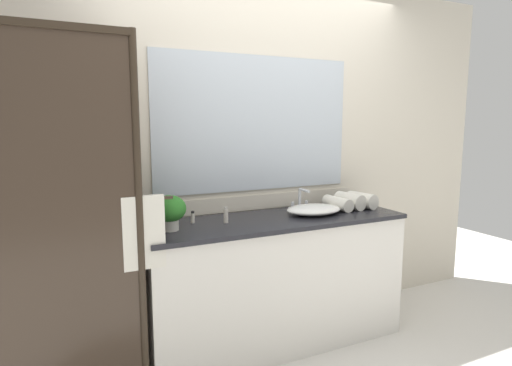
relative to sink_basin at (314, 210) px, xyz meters
name	(u,v)px	position (x,y,z in m)	size (l,w,h in m)	color
ground_plane	(275,342)	(-0.30, 0.00, -0.93)	(8.00, 8.00, 0.00)	silver
wall_back_with_mirror	(254,155)	(-0.30, 0.35, 0.37)	(4.40, 0.06, 2.60)	beige
vanity_cabinet	(275,281)	(-0.30, 0.01, -0.48)	(1.80, 0.58, 0.90)	silver
shower_enclosure	(72,226)	(-1.58, -0.18, 0.09)	(1.20, 0.59, 2.00)	#2D2319
sink_basin	(314,210)	(0.00, 0.00, 0.00)	(0.40, 0.30, 0.06)	white
faucet	(300,202)	(0.00, 0.19, 0.02)	(0.17, 0.15, 0.16)	silver
potted_plant	(169,210)	(-1.03, -0.01, 0.09)	(0.20, 0.20, 0.21)	beige
amenity_bottle_shampoo	(193,217)	(-0.85, 0.12, 0.00)	(0.02, 0.02, 0.08)	silver
amenity_bottle_lotion	(153,219)	(-1.10, 0.17, 0.01)	(0.03, 0.03, 0.09)	#4C7056
amenity_bottle_body_wash	(226,215)	(-0.66, 0.02, 0.02)	(0.03, 0.03, 0.10)	silver
rolled_towel_near_edge	(362,200)	(0.46, 0.04, 0.03)	(0.11, 0.11, 0.24)	silver
rolled_towel_middle	(350,201)	(0.35, 0.05, 0.03)	(0.12, 0.12, 0.23)	silver
rolled_towel_far_edge	(338,203)	(0.24, 0.05, 0.02)	(0.10, 0.10, 0.25)	silver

